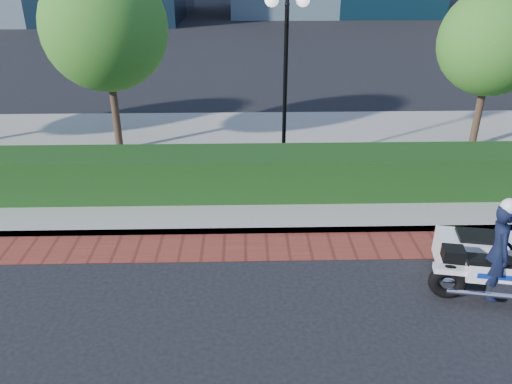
{
  "coord_description": "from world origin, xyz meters",
  "views": [
    {
      "loc": [
        -0.0,
        -6.74,
        5.18
      ],
      "look_at": [
        0.21,
        1.9,
        1.0
      ],
      "focal_mm": 35.0,
      "sensor_mm": 36.0,
      "label": 1
    }
  ],
  "objects_px": {
    "tree_b": "(105,28)",
    "lamppost": "(286,56)",
    "tree_c": "(492,42)",
    "police_motorcycle": "(495,257)"
  },
  "relations": [
    {
      "from": "tree_b",
      "to": "lamppost",
      "type": "bearing_deg",
      "value": -16.11
    },
    {
      "from": "tree_c",
      "to": "lamppost",
      "type": "bearing_deg",
      "value": -166.7
    },
    {
      "from": "lamppost",
      "to": "police_motorcycle",
      "type": "xyz_separation_m",
      "value": [
        3.1,
        -5.14,
        -2.32
      ]
    },
    {
      "from": "lamppost",
      "to": "tree_c",
      "type": "bearing_deg",
      "value": 13.3
    },
    {
      "from": "tree_b",
      "to": "tree_c",
      "type": "bearing_deg",
      "value": -0.0
    },
    {
      "from": "tree_b",
      "to": "police_motorcycle",
      "type": "distance_m",
      "value": 10.34
    },
    {
      "from": "tree_b",
      "to": "police_motorcycle",
      "type": "height_order",
      "value": "tree_b"
    },
    {
      "from": "lamppost",
      "to": "tree_b",
      "type": "relative_size",
      "value": 0.86
    },
    {
      "from": "tree_c",
      "to": "police_motorcycle",
      "type": "distance_m",
      "value": 7.28
    },
    {
      "from": "tree_b",
      "to": "tree_c",
      "type": "relative_size",
      "value": 1.14
    }
  ]
}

